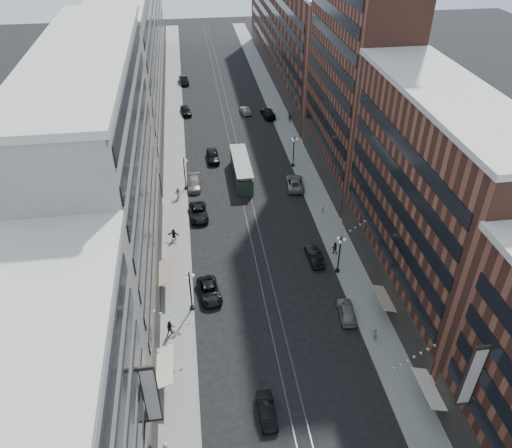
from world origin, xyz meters
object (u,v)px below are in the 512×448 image
lamppost_se_far (339,253)px  pedestrian_2 (170,328)px  car_9 (186,110)px  car_11 (295,183)px  car_2 (209,291)px  car_extra_0 (184,80)px  car_10 (315,256)px  pedestrian_5 (174,235)px  pedestrian_7 (334,248)px  lamppost_se_mid (294,151)px  car_4 (347,311)px  lamppost_sw_mid (185,173)px  car_8 (194,184)px  car_14 (245,110)px  pedestrian_8 (323,209)px  lamppost_sw_far (190,290)px  pedestrian_9 (290,118)px  car_5 (267,411)px  pedestrian_6 (178,193)px  streetcar (241,170)px  car_7 (199,213)px  car_12 (268,113)px  pedestrian_4 (375,334)px  car_13 (213,156)px

lamppost_se_far → pedestrian_2: 22.27m
car_9 → car_11: (16.51, -32.26, -0.02)m
car_2 → car_extra_0: bearing=83.1°
car_9 → car_10: bearing=-81.1°
pedestrian_5 → pedestrian_7: size_ratio=1.02×
lamppost_se_mid → pedestrian_7: bearing=-88.6°
car_4 → pedestrian_5: pedestrian_5 is taller
car_2 → pedestrian_7: pedestrian_7 is taller
pedestrian_5 → lamppost_sw_mid: bearing=95.0°
car_2 → car_8: (-0.79, 25.43, 0.00)m
car_14 → pedestrian_8: (6.71, -39.12, 0.21)m
lamppost_sw_far → pedestrian_8: 26.24m
car_10 → pedestrian_9: 43.61m
car_5 → pedestrian_6: size_ratio=2.21×
car_5 → pedestrian_5: bearing=105.5°
streetcar → car_extra_0: 47.57m
pedestrian_2 → pedestrian_6: bearing=71.7°
pedestrian_6 → pedestrian_7: (20.21, -16.55, -0.11)m
car_7 → car_extra_0: car_extra_0 is taller
car_11 → pedestrian_7: size_ratio=3.34×
car_10 → pedestrian_7: 3.09m
lamppost_se_mid → pedestrian_2: (-20.82, -35.65, -1.99)m
car_12 → pedestrian_8: car_12 is taller
car_11 → car_7: bearing=29.2°
pedestrian_2 → car_2: bearing=35.4°
car_14 → car_4: bearing=86.1°
car_7 → car_10: (14.44, -12.21, 0.00)m
car_9 → car_extra_0: 18.68m
lamppost_se_far → pedestrian_6: bearing=134.1°
lamppost_se_mid → car_7: (-16.76, -13.05, -2.33)m
lamppost_se_far → car_14: lamppost_se_far is taller
lamppost_se_far → pedestrian_6: (-19.62, 20.28, -1.99)m
pedestrian_4 → car_13: size_ratio=0.32×
car_5 → car_8: car_8 is taller
car_10 → car_12: car_12 is taller
car_5 → pedestrian_4: bearing=28.7°
lamppost_sw_far → pedestrian_6: bearing=92.9°
lamppost_se_far → car_11: 21.47m
pedestrian_5 → pedestrian_9: (23.37, 36.40, 0.05)m
lamppost_sw_mid → lamppost_se_far: bearing=-51.3°
car_8 → car_14: bearing=70.2°
car_5 → car_extra_0: (-5.55, 91.10, 0.14)m
car_7 → streetcar: bearing=51.1°
pedestrian_7 → lamppost_se_mid: bearing=-75.6°
lamppost_se_far → lamppost_se_mid: bearing=90.0°
car_10 → pedestrian_6: 24.64m
car_10 → car_9: bearing=-75.6°
car_13 → car_11: bearing=-43.2°
car_14 → pedestrian_6: bearing=57.8°
pedestrian_4 → pedestrian_5: size_ratio=0.94×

